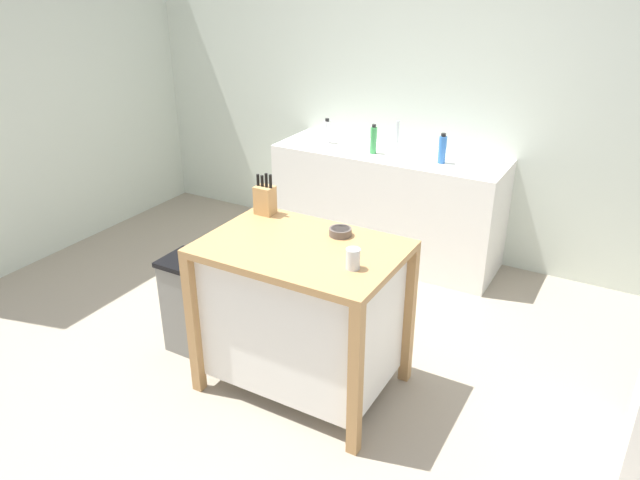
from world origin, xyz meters
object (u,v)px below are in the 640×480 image
Objects in this scene: bottle_spray_cleaner at (327,132)px; drinking_cup at (353,259)px; bowl_stoneware_deep at (340,232)px; bottle_hand_soap at (373,140)px; trash_bin at (195,305)px; knife_block at (265,199)px; sink_faucet at (397,134)px; bottle_dish_soap at (442,149)px; kitchen_island at (302,310)px.

drinking_cup is at bearing -57.80° from bottle_spray_cleaner.
bottle_hand_soap reaches higher than bowl_stoneware_deep.
bottle_spray_cleaner reaches higher than trash_bin.
sink_faucet is (0.13, 1.67, 0.01)m from knife_block.
knife_block is 1.58m from bottle_spray_cleaner.
bottle_dish_soap is (0.04, 1.53, 0.07)m from bowl_stoneware_deep.
bottle_dish_soap is at bearing -23.91° from sink_faucet.
sink_faucet is at bearing 107.31° from drinking_cup.
bottle_dish_soap reaches higher than trash_bin.
sink_faucet is at bearing 85.54° from knife_block.
bowl_stoneware_deep is at bearing -91.51° from bottle_dish_soap.
trash_bin is 2.86× the size of sink_faucet.
bottle_spray_cleaner is (-0.43, 1.53, -0.01)m from knife_block.
drinking_cup is (0.77, -0.37, -0.04)m from knife_block.
bottle_hand_soap is at bearing -114.14° from sink_faucet.
bowl_stoneware_deep reaches higher than kitchen_island.
knife_block reaches higher than sink_faucet.
kitchen_island is 10.08× the size of drinking_cup.
bottle_spray_cleaner is at bearing 92.08° from trash_bin.
bowl_stoneware_deep is 0.55× the size of bottle_dish_soap.
trash_bin is 2.74× the size of bottle_hand_soap.
bottle_spray_cleaner is (-0.96, 1.58, 0.06)m from bowl_stoneware_deep.
drinking_cup is at bearing -84.01° from bottle_dish_soap.
trash_bin is (-0.36, -0.29, -0.68)m from knife_block.
kitchen_island is at bearing -77.39° from bottle_hand_soap.
knife_block is 1.58m from bottle_dish_soap.
sink_faucet is (0.49, 1.97, 0.69)m from trash_bin.
bottle_dish_soap is at bearing 95.99° from drinking_cup.
bottle_hand_soap is (0.39, 1.74, 0.68)m from trash_bin.
bowl_stoneware_deep reaches higher than trash_bin.
sink_faucet is at bearing 14.73° from bottle_spray_cleaner.
bottle_hand_soap is at bearing 108.56° from bowl_stoneware_deep.
bottle_dish_soap reaches higher than drinking_cup.
bottle_spray_cleaner is at bearing 122.20° from drinking_cup.
bowl_stoneware_deep is (0.53, -0.06, -0.07)m from knife_block.
bottle_hand_soap is (-0.50, 1.50, 0.07)m from bowl_stoneware_deep.
bottle_dish_soap is (1.00, -0.05, 0.01)m from bottle_spray_cleaner.
trash_bin is 1.94m from bottle_spray_cleaner.
bottle_dish_soap reaches higher than kitchen_island.
knife_block reaches higher than bottle_hand_soap.
bottle_hand_soap is at bearing -10.12° from bottle_spray_cleaner.
bottle_spray_cleaner is at bearing -165.27° from sink_faucet.
bowl_stoneware_deep is 1.11m from trash_bin.
bottle_hand_soap reaches higher than kitchen_island.
bottle_hand_soap is 1.13× the size of bottle_spray_cleaner.
knife_block is 1.15× the size of sink_faucet.
bottle_hand_soap reaches higher than bottle_dish_soap.
bottle_spray_cleaner is at bearing 169.88° from bottle_hand_soap.
drinking_cup is 1.85m from bottle_dish_soap.
sink_faucet is (-0.64, 2.04, 0.05)m from drinking_cup.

